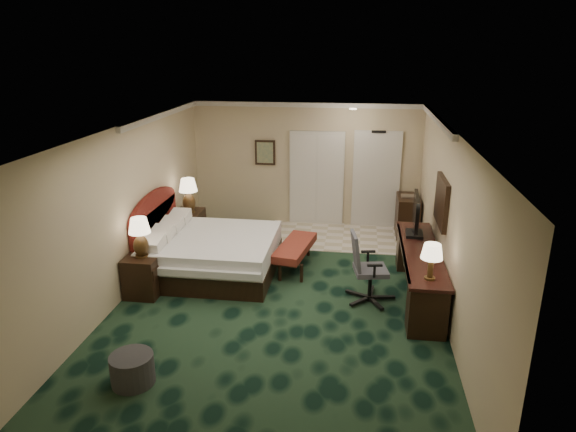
# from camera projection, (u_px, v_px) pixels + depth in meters

# --- Properties ---
(floor) EXTENTS (5.00, 7.50, 0.00)m
(floor) POSITION_uv_depth(u_px,v_px,m) (280.00, 299.00, 8.24)
(floor) COLOR black
(floor) RESTS_ON ground
(ceiling) EXTENTS (5.00, 7.50, 0.00)m
(ceiling) POSITION_uv_depth(u_px,v_px,m) (279.00, 131.00, 7.37)
(ceiling) COLOR silver
(ceiling) RESTS_ON wall_back
(wall_back) EXTENTS (5.00, 0.00, 2.70)m
(wall_back) POSITION_uv_depth(u_px,v_px,m) (306.00, 164.00, 11.32)
(wall_back) COLOR #CCBB8D
(wall_back) RESTS_ON ground
(wall_front) EXTENTS (5.00, 0.00, 2.70)m
(wall_front) POSITION_uv_depth(u_px,v_px,m) (212.00, 364.00, 4.29)
(wall_front) COLOR #CCBB8D
(wall_front) RESTS_ON ground
(wall_left) EXTENTS (0.00, 7.50, 2.70)m
(wall_left) POSITION_uv_depth(u_px,v_px,m) (124.00, 212.00, 8.13)
(wall_left) COLOR #CCBB8D
(wall_left) RESTS_ON ground
(wall_right) EXTENTS (0.00, 7.50, 2.70)m
(wall_right) POSITION_uv_depth(u_px,v_px,m) (449.00, 227.00, 7.48)
(wall_right) COLOR #CCBB8D
(wall_right) RESTS_ON ground
(crown_molding) EXTENTS (5.00, 7.50, 0.10)m
(crown_molding) POSITION_uv_depth(u_px,v_px,m) (279.00, 134.00, 7.39)
(crown_molding) COLOR silver
(crown_molding) RESTS_ON wall_back
(tile_patch) EXTENTS (3.20, 1.70, 0.01)m
(tile_patch) POSITION_uv_depth(u_px,v_px,m) (343.00, 237.00, 10.84)
(tile_patch) COLOR #BBAE90
(tile_patch) RESTS_ON ground
(headboard) EXTENTS (0.12, 2.00, 1.40)m
(headboard) POSITION_uv_depth(u_px,v_px,m) (155.00, 229.00, 9.27)
(headboard) COLOR #520E0C
(headboard) RESTS_ON ground
(entry_door) EXTENTS (1.02, 0.06, 2.18)m
(entry_door) POSITION_uv_depth(u_px,v_px,m) (376.00, 180.00, 11.19)
(entry_door) COLOR silver
(entry_door) RESTS_ON ground
(closet_doors) EXTENTS (1.20, 0.06, 2.10)m
(closet_doors) POSITION_uv_depth(u_px,v_px,m) (317.00, 178.00, 11.35)
(closet_doors) COLOR silver
(closet_doors) RESTS_ON ground
(wall_art) EXTENTS (0.45, 0.06, 0.55)m
(wall_art) POSITION_uv_depth(u_px,v_px,m) (265.00, 153.00, 11.32)
(wall_art) COLOR #4F6B5E
(wall_art) RESTS_ON wall_back
(wall_mirror) EXTENTS (0.05, 0.95, 0.75)m
(wall_mirror) POSITION_uv_depth(u_px,v_px,m) (442.00, 202.00, 7.98)
(wall_mirror) COLOR white
(wall_mirror) RESTS_ON wall_right
(bed) EXTENTS (2.16, 2.00, 0.68)m
(bed) POSITION_uv_depth(u_px,v_px,m) (213.00, 255.00, 9.07)
(bed) COLOR white
(bed) RESTS_ON ground
(nightstand_near) EXTENTS (0.53, 0.61, 0.67)m
(nightstand_near) POSITION_uv_depth(u_px,v_px,m) (144.00, 275.00, 8.30)
(nightstand_near) COLOR black
(nightstand_near) RESTS_ON ground
(nightstand_far) EXTENTS (0.53, 0.61, 0.67)m
(nightstand_far) POSITION_uv_depth(u_px,v_px,m) (189.00, 227.00, 10.47)
(nightstand_far) COLOR black
(nightstand_far) RESTS_ON ground
(lamp_near) EXTENTS (0.38, 0.38, 0.65)m
(lamp_near) POSITION_uv_depth(u_px,v_px,m) (140.00, 237.00, 8.07)
(lamp_near) COLOR black
(lamp_near) RESTS_ON nightstand_near
(lamp_far) EXTENTS (0.42, 0.42, 0.69)m
(lamp_far) POSITION_uv_depth(u_px,v_px,m) (189.00, 195.00, 10.22)
(lamp_far) COLOR black
(lamp_far) RESTS_ON nightstand_far
(bed_bench) EXTENTS (0.69, 1.43, 0.46)m
(bed_bench) POSITION_uv_depth(u_px,v_px,m) (295.00, 256.00, 9.31)
(bed_bench) COLOR maroon
(bed_bench) RESTS_ON ground
(ottoman) EXTENTS (0.66, 0.66, 0.37)m
(ottoman) POSITION_uv_depth(u_px,v_px,m) (132.00, 369.00, 6.14)
(ottoman) COLOR #2A2A2F
(ottoman) RESTS_ON ground
(desk) EXTENTS (0.59, 2.74, 0.79)m
(desk) POSITION_uv_depth(u_px,v_px,m) (419.00, 273.00, 8.21)
(desk) COLOR black
(desk) RESTS_ON ground
(tv) EXTENTS (0.13, 0.90, 0.70)m
(tv) POSITION_uv_depth(u_px,v_px,m) (416.00, 216.00, 8.62)
(tv) COLOR black
(tv) RESTS_ON desk
(desk_lamp) EXTENTS (0.38, 0.38, 0.53)m
(desk_lamp) POSITION_uv_depth(u_px,v_px,m) (431.00, 261.00, 7.02)
(desk_lamp) COLOR black
(desk_lamp) RESTS_ON desk
(desk_chair) EXTENTS (0.76, 0.73, 1.14)m
(desk_chair) POSITION_uv_depth(u_px,v_px,m) (371.00, 267.00, 8.01)
(desk_chair) COLOR #4D4D55
(desk_chair) RESTS_ON ground
(minibar) EXTENTS (0.45, 0.81, 0.86)m
(minibar) POSITION_uv_depth(u_px,v_px,m) (407.00, 216.00, 10.81)
(minibar) COLOR black
(minibar) RESTS_ON ground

